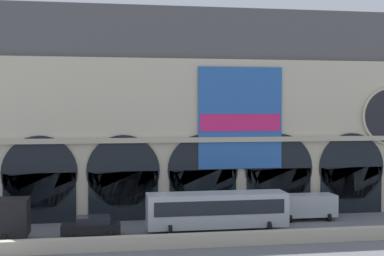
% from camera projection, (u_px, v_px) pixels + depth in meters
% --- Properties ---
extents(ground_plane, '(200.00, 200.00, 0.00)m').
position_uv_depth(ground_plane, '(214.00, 230.00, 42.50)').
color(ground_plane, slate).
extents(quay_parapet_wall, '(90.00, 0.70, 0.95)m').
position_uv_depth(quay_parapet_wall, '(228.00, 239.00, 37.78)').
color(quay_parapet_wall, '#B2A891').
rests_on(quay_parapet_wall, ground).
extents(station_building, '(43.40, 4.58, 18.76)m').
position_uv_depth(station_building, '(199.00, 116.00, 49.17)').
color(station_building, beige).
rests_on(station_building, ground).
extents(car_midwest, '(4.40, 2.22, 1.55)m').
position_uv_depth(car_midwest, '(92.00, 226.00, 40.41)').
color(car_midwest, black).
rests_on(car_midwest, ground).
extents(bus_center, '(11.00, 3.25, 3.10)m').
position_uv_depth(bus_center, '(217.00, 210.00, 41.82)').
color(bus_center, '#ADB2B7').
rests_on(bus_center, ground).
extents(van_mideast, '(5.20, 2.48, 2.20)m').
position_uv_depth(van_mideast, '(305.00, 206.00, 46.58)').
color(van_mideast, '#ADB2B7').
rests_on(van_mideast, ground).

